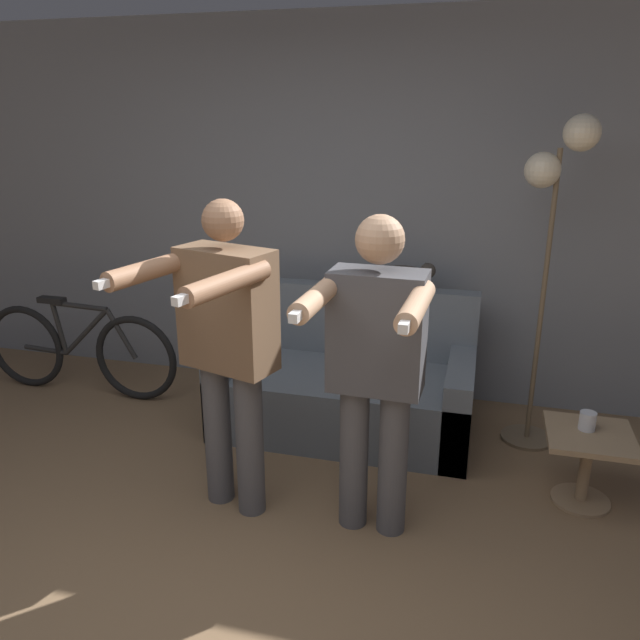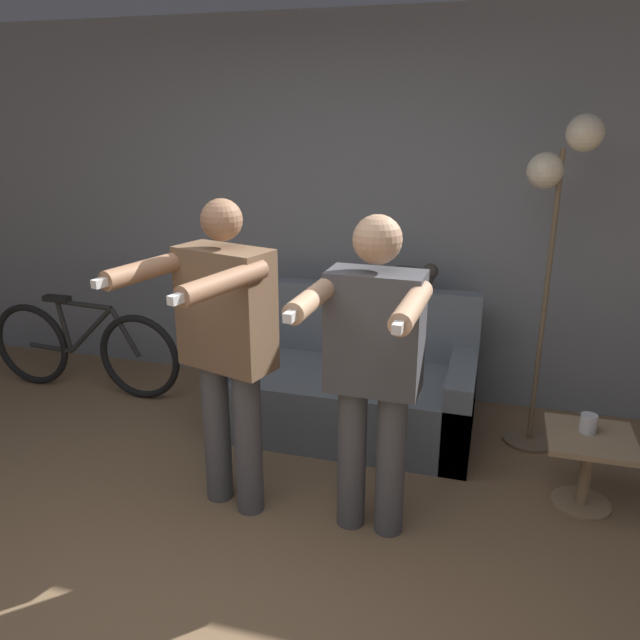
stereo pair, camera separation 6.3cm
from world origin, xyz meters
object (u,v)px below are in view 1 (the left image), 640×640
(cat, at_px, (405,277))
(side_table, at_px, (587,453))
(cup, at_px, (587,421))
(bicycle, at_px, (79,350))
(floor_lamp, at_px, (556,199))
(couch, at_px, (346,387))
(person_left, at_px, (226,340))
(person_right, at_px, (375,360))

(cat, height_order, side_table, cat)
(cat, xyz_separation_m, side_table, (1.08, -0.81, -0.67))
(cat, bearing_deg, cup, -36.10)
(cat, xyz_separation_m, bicycle, (-2.30, -0.30, -0.63))
(floor_lamp, bearing_deg, side_table, -69.21)
(couch, height_order, side_table, couch)
(person_left, relative_size, floor_lamp, 0.81)
(cat, bearing_deg, person_left, -117.60)
(side_table, bearing_deg, couch, 159.79)
(couch, distance_m, cup, 1.47)
(person_left, xyz_separation_m, cat, (0.69, 1.32, 0.03))
(floor_lamp, relative_size, bicycle, 1.27)
(person_left, distance_m, person_right, 0.73)
(cat, height_order, floor_lamp, floor_lamp)
(couch, relative_size, cup, 16.47)
(person_left, relative_size, cat, 3.24)
(couch, bearing_deg, bicycle, 179.87)
(cat, bearing_deg, person_right, -88.27)
(person_right, bearing_deg, cup, 30.06)
(cup, height_order, bicycle, bicycle)
(floor_lamp, relative_size, cup, 20.11)
(person_left, relative_size, bicycle, 1.03)
(couch, relative_size, floor_lamp, 0.82)
(side_table, relative_size, bicycle, 0.28)
(cup, bearing_deg, person_left, -162.86)
(couch, relative_size, side_table, 3.73)
(bicycle, bearing_deg, side_table, -8.73)
(cup, bearing_deg, floor_lamp, 110.71)
(cat, relative_size, floor_lamp, 0.25)
(couch, height_order, floor_lamp, floor_lamp)
(floor_lamp, distance_m, bicycle, 3.35)
(bicycle, bearing_deg, cat, 7.33)
(person_left, distance_m, side_table, 1.94)
(cat, bearing_deg, couch, -136.68)
(person_left, xyz_separation_m, cup, (1.75, 0.54, -0.47))
(floor_lamp, relative_size, side_table, 4.56)
(side_table, distance_m, bicycle, 3.42)
(person_right, relative_size, floor_lamp, 0.79)
(person_left, distance_m, floor_lamp, 1.99)
(floor_lamp, xyz_separation_m, side_table, (0.24, -0.62, -1.21))
(couch, bearing_deg, cup, -19.01)
(person_right, height_order, bicycle, person_right)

